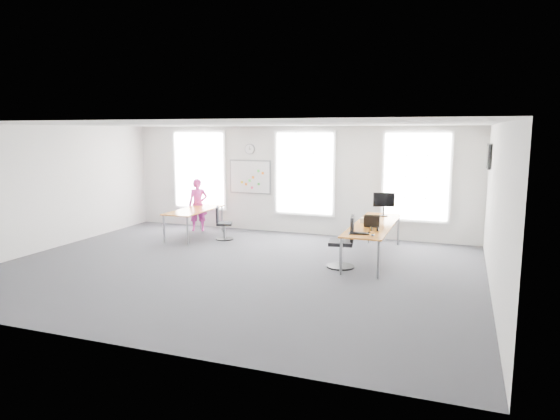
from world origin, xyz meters
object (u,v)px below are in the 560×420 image
at_px(chair_left, 222,225).
at_px(headphones, 374,229).
at_px(person, 198,205).
at_px(keyboard, 359,234).
at_px(desk_right, 373,226).
at_px(chair_right, 344,245).
at_px(desk_left, 194,212).
at_px(monitor, 384,202).

distance_m(chair_left, headphones, 4.49).
distance_m(person, keyboard, 5.85).
relative_size(desk_right, person, 2.14).
bearing_deg(headphones, person, 162.27).
bearing_deg(chair_right, desk_right, 147.47).
bearing_deg(chair_right, chair_left, -122.41).
xyz_separation_m(desk_left, monitor, (5.05, 0.45, 0.45)).
bearing_deg(desk_left, desk_right, -7.90).
bearing_deg(desk_left, monitor, 5.08).
relative_size(chair_right, keyboard, 2.68).
relative_size(desk_right, keyboard, 7.86).
xyz_separation_m(chair_right, monitor, (0.49, 2.15, 0.65)).
bearing_deg(monitor, desk_left, 172.05).
xyz_separation_m(desk_right, chair_left, (-4.10, 0.59, -0.35)).
height_order(desk_left, monitor, monitor).
relative_size(desk_left, chair_left, 2.32).
bearing_deg(headphones, chair_left, 166.46).
distance_m(desk_right, keyboard, 1.22).
bearing_deg(chair_right, desk_left, -119.25).
bearing_deg(chair_left, person, 32.82).
height_order(desk_right, headphones, headphones).
height_order(chair_left, keyboard, chair_left).
bearing_deg(keyboard, chair_right, 132.18).
xyz_separation_m(chair_left, headphones, (4.25, -1.39, 0.45)).
xyz_separation_m(desk_left, chair_left, (0.90, -0.10, -0.30)).
xyz_separation_m(chair_left, person, (-1.20, 0.84, 0.37)).
height_order(chair_right, keyboard, chair_right).
xyz_separation_m(headphones, monitor, (-0.10, 1.93, 0.30)).
bearing_deg(desk_left, chair_right, -20.41).
height_order(headphones, monitor, monitor).
bearing_deg(desk_left, headphones, -16.10).
bearing_deg(person, headphones, -43.31).
distance_m(desk_left, headphones, 5.36).
xyz_separation_m(chair_right, keyboard, (0.35, -0.21, 0.31)).
height_order(keyboard, monitor, monitor).
xyz_separation_m(keyboard, monitor, (0.14, 2.36, 0.34)).
xyz_separation_m(desk_right, chair_right, (-0.44, -1.00, -0.25)).
bearing_deg(person, desk_left, -88.93).
bearing_deg(keyboard, desk_left, 142.27).
relative_size(chair_left, keyboard, 2.15).
xyz_separation_m(desk_left, chair_right, (4.56, -1.70, -0.20)).
bearing_deg(monitor, desk_right, -105.37).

